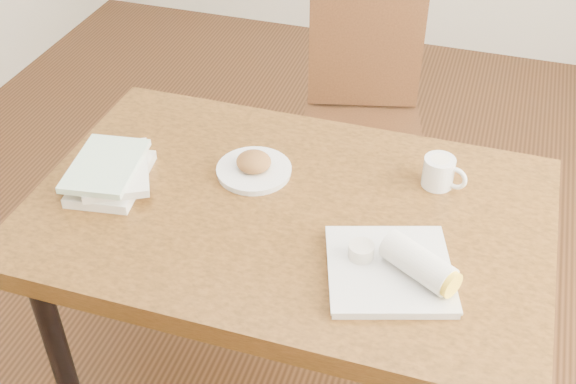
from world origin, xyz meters
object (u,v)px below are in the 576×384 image
(coffee_mug, at_px, (440,172))
(book_stack, at_px, (111,172))
(chair_far, at_px, (363,108))
(table, at_px, (288,231))
(plate_scone, at_px, (254,167))
(plate_burrito, at_px, (398,267))

(coffee_mug, xyz_separation_m, book_stack, (-0.82, -0.25, -0.01))
(chair_far, bearing_deg, coffee_mug, -62.22)
(coffee_mug, distance_m, book_stack, 0.86)
(table, height_order, plate_scone, plate_scone)
(plate_scone, distance_m, book_stack, 0.37)
(chair_far, xyz_separation_m, coffee_mug, (0.33, -0.63, 0.24))
(chair_far, distance_m, plate_burrito, 1.07)
(chair_far, distance_m, book_stack, 1.03)
(table, bearing_deg, coffee_mug, 30.95)
(table, bearing_deg, plate_scone, 140.08)
(plate_burrito, bearing_deg, book_stack, 171.43)
(chair_far, height_order, plate_scone, chair_far)
(table, bearing_deg, chair_far, 89.13)
(table, height_order, coffee_mug, coffee_mug)
(chair_far, relative_size, book_stack, 3.27)
(book_stack, bearing_deg, chair_far, 61.20)
(book_stack, bearing_deg, plate_scone, 23.50)
(plate_scone, relative_size, plate_burrito, 0.58)
(plate_scone, xyz_separation_m, book_stack, (-0.34, -0.15, 0.01))
(table, distance_m, book_stack, 0.49)
(table, distance_m, plate_scone, 0.20)
(table, xyz_separation_m, coffee_mug, (0.35, 0.21, 0.12))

